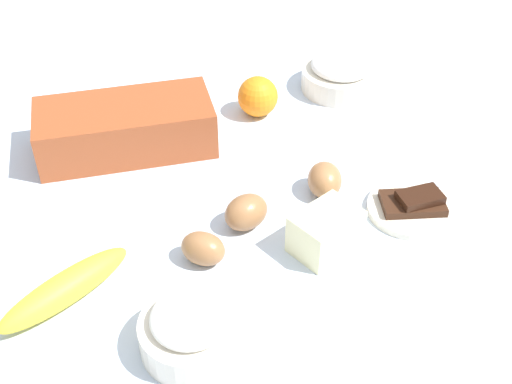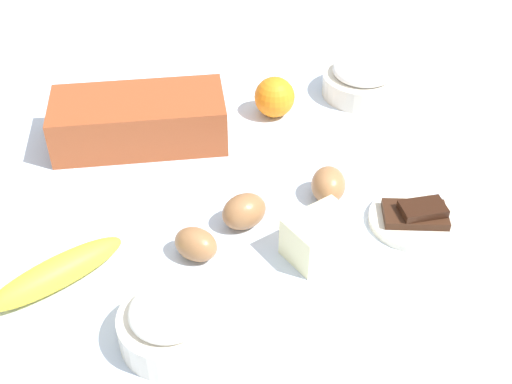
% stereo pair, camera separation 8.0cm
% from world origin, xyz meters
% --- Properties ---
extents(ground_plane, '(2.40, 2.40, 0.02)m').
position_xyz_m(ground_plane, '(0.00, 0.00, -0.01)').
color(ground_plane, silver).
extents(loaf_pan, '(0.29, 0.16, 0.08)m').
position_xyz_m(loaf_pan, '(-0.14, 0.23, 0.04)').
color(loaf_pan, '#9E4723').
rests_on(loaf_pan, ground_plane).
extents(flour_bowl, '(0.12, 0.12, 0.07)m').
position_xyz_m(flour_bowl, '(-0.16, -0.20, 0.03)').
color(flour_bowl, silver).
rests_on(flour_bowl, ground_plane).
extents(sugar_bowl, '(0.14, 0.14, 0.07)m').
position_xyz_m(sugar_bowl, '(0.27, 0.28, 0.03)').
color(sugar_bowl, silver).
rests_on(sugar_bowl, ground_plane).
extents(banana, '(0.19, 0.12, 0.04)m').
position_xyz_m(banana, '(-0.28, -0.07, 0.02)').
color(banana, yellow).
rests_on(banana, ground_plane).
extents(orange_fruit, '(0.07, 0.07, 0.07)m').
position_xyz_m(orange_fruit, '(0.10, 0.25, 0.04)').
color(orange_fruit, orange).
rests_on(orange_fruit, ground_plane).
extents(butter_block, '(0.11, 0.09, 0.06)m').
position_xyz_m(butter_block, '(0.06, -0.10, 0.03)').
color(butter_block, '#F4EDB2').
rests_on(butter_block, ground_plane).
extents(egg_near_butter, '(0.08, 0.08, 0.05)m').
position_xyz_m(egg_near_butter, '(-0.10, -0.07, 0.02)').
color(egg_near_butter, '#9E6A40').
rests_on(egg_near_butter, ground_plane).
extents(egg_beside_bowl, '(0.07, 0.08, 0.05)m').
position_xyz_m(egg_beside_bowl, '(0.11, 0.01, 0.03)').
color(egg_beside_bowl, '#A77044').
rests_on(egg_beside_bowl, ground_plane).
extents(egg_loose, '(0.08, 0.07, 0.05)m').
position_xyz_m(egg_loose, '(-0.02, -0.02, 0.03)').
color(egg_loose, '#9C683F').
rests_on(egg_loose, ground_plane).
extents(chocolate_plate, '(0.13, 0.13, 0.03)m').
position_xyz_m(chocolate_plate, '(0.21, -0.08, 0.01)').
color(chocolate_plate, silver).
rests_on(chocolate_plate, ground_plane).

